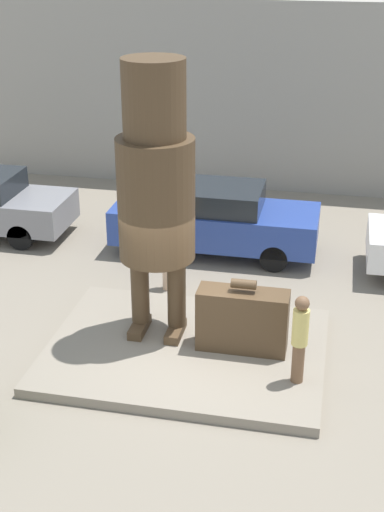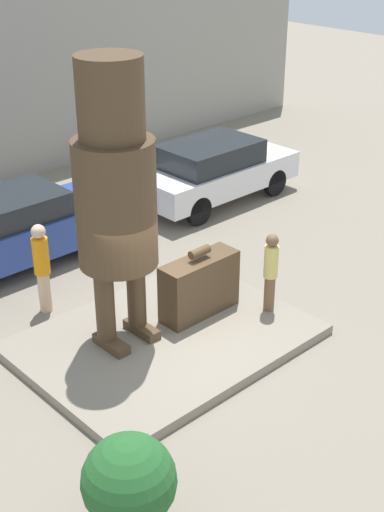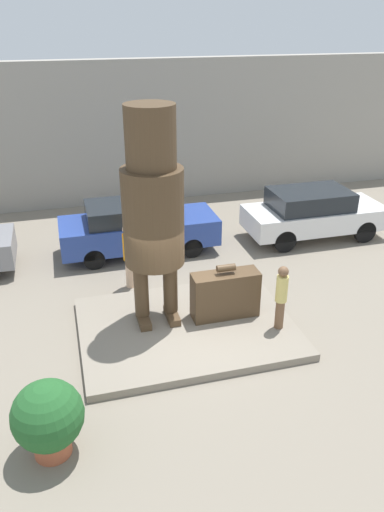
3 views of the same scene
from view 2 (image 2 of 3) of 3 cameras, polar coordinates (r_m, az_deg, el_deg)
name	(u,v)px [view 2 (image 2 of 3)]	position (r m, az deg, el deg)	size (l,w,h in m)	color
ground_plane	(166,343)	(12.94, -2.13, -7.00)	(60.00, 60.00, 0.00)	gray
pedestal	(165,339)	(12.89, -2.14, -6.66)	(4.91, 3.72, 0.18)	gray
statue_figure	(115,186)	(11.48, -6.18, 5.63)	(1.34, 1.34, 4.95)	#4C3823
giant_suitcase	(199,286)	(13.20, 0.60, -2.40)	(1.59, 0.54, 1.35)	#4C3823
tourist	(271,269)	(13.23, 6.31, -1.06)	(0.27, 0.27, 1.57)	brown
parked_car_blue	(12,229)	(15.69, -14.23, 2.11)	(4.75, 1.76, 1.62)	#284293
parked_car_white	(214,170)	(18.59, 1.80, 6.92)	(4.54, 1.84, 1.63)	silver
planter_pot	(129,483)	(9.18, -5.06, -17.68)	(1.19, 1.19, 1.42)	#AD5638
worker_hivis	(42,265)	(13.71, -11.93, -0.68)	(0.31, 0.31, 1.82)	beige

